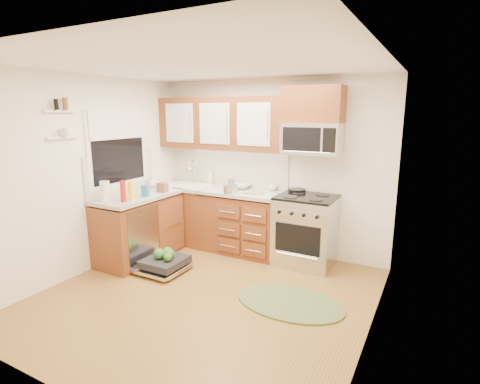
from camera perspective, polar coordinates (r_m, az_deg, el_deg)
The scene contains 38 objects.
floor at distance 4.41m, azimuth -5.28°, elevation -15.52°, with size 3.50×3.50×0.00m, color brown.
ceiling at distance 3.94m, azimuth -6.02°, elevation 18.73°, with size 3.50×3.50×0.00m, color white.
wall_back at distance 5.51m, azimuth 4.57°, elevation 3.81°, with size 3.50×0.04×2.50m, color white.
wall_front at distance 2.76m, azimuth -26.34°, elevation -5.85°, with size 3.50×0.04×2.50m, color white.
wall_left at distance 5.16m, azimuth -22.01°, elevation 2.40°, with size 0.04×3.50×2.50m, color white.
wall_right at distance 3.37m, azimuth 20.01°, elevation -2.25°, with size 0.04×3.50×2.50m, color white.
base_cabinet_back at distance 5.75m, azimuth -3.43°, elevation -4.23°, with size 2.05×0.60×0.85m, color #5C2C14.
base_cabinet_left at distance 5.48m, azimuth -15.09°, elevation -5.48°, with size 0.60×1.25×0.85m, color #5C2C14.
countertop_back at distance 5.63m, azimuth -3.54°, elevation 0.39°, with size 2.07×0.64×0.05m, color beige.
countertop_left at distance 5.35m, azimuth -15.29°, elevation -0.64°, with size 0.64×1.27×0.05m, color beige.
backsplash_back at distance 5.82m, azimuth -2.05°, elevation 3.90°, with size 2.05×0.02×0.57m, color beige.
backsplash_left at distance 5.50m, azimuth -17.70°, elevation 2.84°, with size 0.02×1.25×0.57m, color beige.
upper_cabinets at distance 5.63m, azimuth -2.94°, elevation 10.40°, with size 2.05×0.35×0.75m, color #5C2C14, non-canonical shape.
cabinet_over_mw at distance 5.05m, azimuth 11.18°, elevation 12.95°, with size 0.76×0.35×0.47m, color #5C2C14.
range at distance 5.15m, azimuth 9.94°, elevation -5.78°, with size 0.76×0.64×0.95m, color silver, non-canonical shape.
microwave at distance 5.03m, azimuth 10.89°, elevation 8.00°, with size 0.76×0.38×0.40m, color silver, non-canonical shape.
sink at distance 5.92m, azimuth -7.95°, elevation -0.11°, with size 0.62×0.50×0.26m, color white, non-canonical shape.
dishwasher at distance 5.06m, azimuth -11.68°, elevation -10.73°, with size 0.70×0.60×0.20m, color silver, non-canonical shape.
window at distance 5.44m, azimuth -18.12°, elevation 6.33°, with size 0.03×1.05×1.05m, color white, non-canonical shape.
window_blind at distance 5.40m, azimuth -18.17°, elevation 9.81°, with size 0.02×0.96×0.40m, color white.
shelf_upper at distance 4.86m, azimuth -25.74°, elevation 11.04°, with size 0.04×0.40×0.03m, color white.
shelf_lower at distance 4.87m, azimuth -25.42°, elevation 7.52°, with size 0.04×0.40×0.03m, color white.
rug at distance 4.28m, azimuth 7.54°, elevation -16.33°, with size 1.21×0.78×0.02m, color #546238, non-canonical shape.
skillet at distance 5.26m, azimuth 8.71°, elevation 0.25°, with size 0.24×0.24×0.04m, color black.
stock_pot at distance 5.25m, azimuth -1.53°, elevation 0.51°, with size 0.21×0.21×0.12m, color silver.
cutting_board at distance 5.24m, azimuth 2.12°, elevation -0.09°, with size 0.26×0.16×0.02m, color #9F6B49.
canister at distance 5.43m, azimuth -1.33°, elevation 1.14°, with size 0.10×0.10×0.17m, color silver.
paper_towel_roll at distance 5.05m, azimuth -19.87°, elevation 0.11°, with size 0.12×0.12×0.26m, color white.
mustard_bottle at distance 5.03m, azimuth -16.22°, elevation 0.21°, with size 0.08×0.08×0.24m, color yellow.
red_bottle at distance 4.93m, azimuth -17.38°, elevation 0.07°, with size 0.07×0.07×0.27m, color red.
wooden_box at distance 5.42m, azimuth -11.77°, elevation 0.68°, with size 0.13×0.10×0.13m, color brown.
blue_carton at distance 5.18m, azimuth -14.22°, elevation 0.16°, with size 0.10×0.06×0.16m, color teal.
bowl_a at distance 5.55m, azimuth 0.12°, elevation 0.88°, with size 0.29×0.29×0.07m, color #999999.
bowl_b at distance 5.54m, azimuth -0.14°, elevation 0.89°, with size 0.24×0.24×0.08m, color #999999.
cup at distance 5.43m, azimuth 5.02°, elevation 0.71°, with size 0.12×0.12×0.10m, color #999999.
soap_bottle_a at distance 5.94m, azimuth -4.60°, elevation 2.55°, with size 0.10×0.10×0.27m, color #999999.
soap_bottle_b at distance 5.52m, azimuth -10.88°, elevation 1.13°, with size 0.08×0.08×0.17m, color #999999.
soap_bottle_c at distance 5.81m, azimuth -13.25°, elevation 1.50°, with size 0.12×0.12×0.16m, color #999999.
Camera 1 is at (2.19, -3.24, 2.04)m, focal length 28.00 mm.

